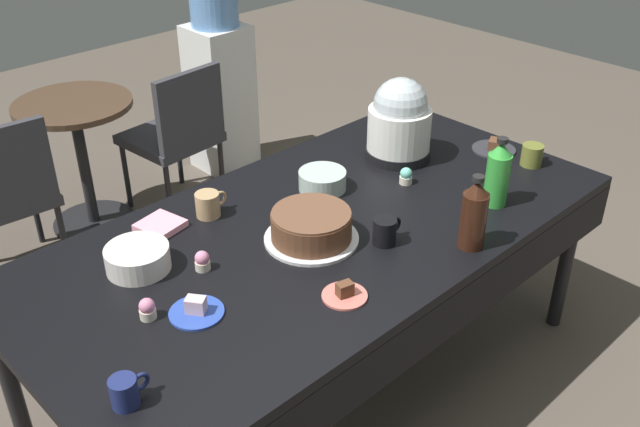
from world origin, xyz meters
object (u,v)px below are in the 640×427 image
slow_cooker (400,122)px  coffee_mug_tan (208,204)px  glass_salad_bowl (322,180)px  dessert_plate_coral (345,294)px  cupcake_vanilla (147,309)px  coffee_mug_black (385,231)px  soda_bottle_lime_soda (498,174)px  maroon_chair_left (3,191)px  soda_bottle_cola (474,215)px  cupcake_cocoa (415,130)px  round_cafe_table (79,142)px  potluck_table (320,240)px  cupcake_lemon (202,261)px  coffee_mug_olive (532,155)px  frosted_layer_cake (311,227)px  dessert_plate_cobalt (196,310)px  maroon_chair_right (178,130)px  cupcake_berry (406,176)px  ceramic_snack_bowl (138,258)px  water_cooler (219,77)px  dessert_plate_charcoal (494,148)px  coffee_mug_navy (125,392)px

slow_cooker → coffee_mug_tan: size_ratio=2.68×
glass_salad_bowl → dessert_plate_coral: 0.69m
cupcake_vanilla → coffee_mug_black: 0.83m
soda_bottle_lime_soda → maroon_chair_left: soda_bottle_lime_soda is taller
soda_bottle_cola → slow_cooker: bearing=61.3°
cupcake_cocoa → round_cafe_table: bearing=120.2°
potluck_table → dessert_plate_coral: dessert_plate_coral is taller
cupcake_cocoa → soda_bottle_cola: soda_bottle_cola is taller
cupcake_lemon → maroon_chair_left: size_ratio=0.08×
coffee_mug_olive → frosted_layer_cake: bearing=168.4°
cupcake_lemon → coffee_mug_olive: bearing=-13.3°
coffee_mug_tan → maroon_chair_left: (-0.31, 1.20, -0.30)m
dessert_plate_cobalt → maroon_chair_right: bearing=58.1°
slow_cooker → coffee_mug_olive: size_ratio=2.72×
slow_cooker → maroon_chair_left: bearing=130.7°
cupcake_berry → coffee_mug_tan: (-0.70, 0.34, 0.01)m
frosted_layer_cake → coffee_mug_black: frosted_layer_cake is taller
dessert_plate_coral → coffee_mug_olive: coffee_mug_olive is taller
frosted_layer_cake → cupcake_vanilla: bearing=177.3°
slow_cooker → soda_bottle_lime_soda: 0.51m
dessert_plate_cobalt → soda_bottle_cola: (0.89, -0.35, 0.11)m
ceramic_snack_bowl → cupcake_vanilla: (-0.11, -0.24, -0.01)m
maroon_chair_left → coffee_mug_tan: bearing=-75.3°
coffee_mug_olive → maroon_chair_left: bearing=130.2°
water_cooler → dessert_plate_charcoal: bearing=-88.5°
maroon_chair_left → slow_cooker: bearing=-49.3°
soda_bottle_cola → water_cooler: water_cooler is taller
coffee_mug_navy → ceramic_snack_bowl: bearing=55.4°
cupcake_lemon → maroon_chair_right: maroon_chair_right is taller
cupcake_lemon → coffee_mug_navy: coffee_mug_navy is taller
cupcake_lemon → coffee_mug_navy: size_ratio=0.61×
frosted_layer_cake → dessert_plate_charcoal: frosted_layer_cake is taller
cupcake_berry → coffee_mug_navy: 1.43m
ceramic_snack_bowl → dessert_plate_cobalt: ceramic_snack_bowl is taller
potluck_table → slow_cooker: slow_cooker is taller
slow_cooker → round_cafe_table: slow_cooker is taller
cupcake_lemon → coffee_mug_black: coffee_mug_black is taller
dessert_plate_cobalt → soda_bottle_cola: bearing=-21.4°
slow_cooker → dessert_plate_cobalt: size_ratio=2.09×
coffee_mug_olive → coffee_mug_navy: coffee_mug_olive is taller
slow_cooker → soda_bottle_cola: 0.70m
cupcake_cocoa → soda_bottle_lime_soda: (-0.25, -0.59, 0.09)m
coffee_mug_navy → coffee_mug_olive: bearing=0.4°
maroon_chair_right → round_cafe_table: 0.51m
cupcake_cocoa → coffee_mug_navy: bearing=-163.6°
dessert_plate_cobalt → cupcake_lemon: cupcake_lemon is taller
glass_salad_bowl → soda_bottle_lime_soda: soda_bottle_lime_soda is taller
maroon_chair_left → water_cooler: (1.47, 0.28, 0.10)m
slow_cooker → frosted_layer_cake: bearing=-163.0°
coffee_mug_black → coffee_mug_navy: coffee_mug_black is taller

